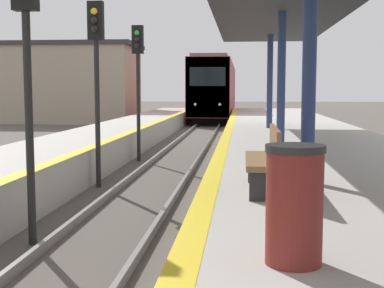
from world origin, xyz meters
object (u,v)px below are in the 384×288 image
object	(u,v)px
signal_near	(26,40)
bench	(266,157)
signal_far	(138,67)
signal_mid	(96,58)
train	(217,89)
trash_bin	(294,205)

from	to	relation	value
signal_near	bench	xyz separation A→B (m)	(3.51, -0.03, -1.69)
signal_near	signal_far	world-z (taller)	same
signal_near	signal_far	xyz separation A→B (m)	(-0.21, 9.53, 0.00)
signal_mid	bench	distance (m)	6.33
train	signal_near	size ratio (longest dim) A/B	5.44
signal_mid	bench	bearing A→B (deg)	-51.80
signal_mid	signal_far	xyz separation A→B (m)	(0.06, 4.76, 0.00)
signal_far	trash_bin	size ratio (longest dim) A/B	4.37
trash_bin	bench	world-z (taller)	trash_bin
signal_far	bench	bearing A→B (deg)	-68.76
train	trash_bin	xyz separation A→B (m)	(2.58, -40.46, -0.94)
signal_near	signal_mid	bearing A→B (deg)	93.23
signal_mid	bench	size ratio (longest dim) A/B	2.52
trash_bin	bench	size ratio (longest dim) A/B	0.58
trash_bin	train	bearing A→B (deg)	93.64
bench	signal_far	bearing A→B (deg)	111.24
trash_bin	bench	bearing A→B (deg)	91.67
signal_mid	bench	world-z (taller)	signal_mid
train	signal_mid	bearing A→B (deg)	-92.28
signal_mid	signal_far	world-z (taller)	same
signal_near	train	bearing A→B (deg)	88.42
signal_far	trash_bin	distance (m)	13.44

